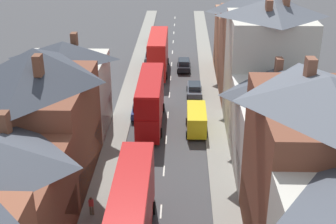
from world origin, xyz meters
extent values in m
cube|color=gray|center=(-5.10, 38.00, 0.07)|extent=(2.20, 104.00, 0.14)
cube|color=gray|center=(5.10, 38.00, 0.07)|extent=(2.20, 104.00, 0.14)
cube|color=silver|center=(0.00, 18.00, 0.01)|extent=(0.14, 1.80, 0.01)
cube|color=silver|center=(0.00, 24.00, 0.01)|extent=(0.14, 1.80, 0.01)
cube|color=silver|center=(0.00, 30.00, 0.01)|extent=(0.14, 1.80, 0.01)
cube|color=silver|center=(0.00, 36.00, 0.01)|extent=(0.14, 1.80, 0.01)
cube|color=silver|center=(0.00, 42.00, 0.01)|extent=(0.14, 1.80, 0.01)
cube|color=silver|center=(0.00, 48.00, 0.01)|extent=(0.14, 1.80, 0.01)
cube|color=silver|center=(0.00, 54.00, 0.01)|extent=(0.14, 1.80, 0.01)
cube|color=silver|center=(0.00, 60.00, 0.01)|extent=(0.14, 1.80, 0.01)
cube|color=silver|center=(0.00, 66.00, 0.01)|extent=(0.14, 1.80, 0.01)
cube|color=silver|center=(0.00, 72.00, 0.01)|extent=(0.14, 1.80, 0.01)
cube|color=silver|center=(0.00, 78.00, 0.01)|extent=(0.14, 1.80, 0.01)
cube|color=silver|center=(0.00, 84.00, 0.01)|extent=(0.14, 1.80, 0.01)
cube|color=brown|center=(-10.20, 12.80, 3.51)|extent=(8.00, 9.10, 7.02)
cube|color=brown|center=(-10.15, 15.35, 8.78)|extent=(0.60, 0.90, 1.60)
cube|color=brown|center=(-10.20, 22.92, 4.42)|extent=(8.00, 11.15, 8.85)
cube|color=navy|center=(-6.26, 22.92, 1.60)|extent=(0.12, 10.26, 3.20)
pyramid|color=#383D47|center=(-10.20, 22.92, 10.25)|extent=(8.00, 11.15, 2.80)
cube|color=brown|center=(-9.14, 20.56, 11.05)|extent=(0.60, 0.90, 1.60)
cube|color=beige|center=(-10.20, 32.06, 3.91)|extent=(8.00, 7.12, 7.83)
cube|color=maroon|center=(-6.26, 32.06, 1.60)|extent=(0.12, 6.55, 3.20)
pyramid|color=#383D47|center=(-10.20, 32.06, 8.72)|extent=(8.00, 7.12, 1.78)
cube|color=brown|center=(-9.36, 33.45, 9.41)|extent=(0.60, 0.90, 1.38)
cube|color=brown|center=(10.20, 14.10, 5.56)|extent=(8.00, 10.46, 11.12)
pyramid|color=#565B66|center=(10.20, 14.10, 11.94)|extent=(8.00, 10.46, 1.64)
cube|color=brown|center=(9.50, 15.92, 12.62)|extent=(0.60, 0.90, 1.35)
cube|color=silver|center=(10.20, 24.53, 3.60)|extent=(8.00, 10.40, 7.21)
cube|color=maroon|center=(6.26, 24.53, 1.60)|extent=(0.12, 9.57, 3.20)
pyramid|color=#474C56|center=(10.20, 24.53, 8.28)|extent=(8.00, 10.40, 2.15)
cube|color=brown|center=(10.51, 21.69, 8.81)|extent=(0.60, 0.90, 1.06)
cube|color=brown|center=(9.99, 27.16, 8.98)|extent=(0.60, 0.90, 1.40)
cube|color=beige|center=(10.20, 33.56, 5.94)|extent=(8.00, 7.66, 11.87)
cube|color=black|center=(6.26, 33.56, 1.60)|extent=(0.12, 7.05, 3.20)
pyramid|color=#565B66|center=(10.20, 33.56, 12.79)|extent=(8.00, 7.66, 1.83)
cube|color=brown|center=(11.35, 33.11, 13.48)|extent=(0.60, 0.90, 1.39)
cube|color=brown|center=(9.54, 31.90, 13.28)|extent=(0.60, 0.90, 0.99)
cube|color=brown|center=(10.20, 41.63, 5.34)|extent=(8.00, 8.48, 10.69)
cube|color=olive|center=(6.26, 41.63, 1.60)|extent=(0.12, 7.80, 3.20)
cube|color=#B2704C|center=(10.20, 50.49, 4.30)|extent=(8.00, 9.24, 8.61)
cube|color=navy|center=(6.26, 50.49, 1.60)|extent=(0.12, 8.50, 3.20)
pyramid|color=#565B66|center=(10.20, 50.49, 9.81)|extent=(8.00, 9.24, 2.40)
cube|color=#99664C|center=(8.62, 48.54, 10.36)|extent=(0.60, 0.90, 1.11)
cube|color=red|center=(-1.80, 50.45, 1.65)|extent=(2.44, 10.80, 2.50)
cube|color=red|center=(-1.80, 50.45, 4.05)|extent=(2.44, 10.58, 2.30)
cube|color=red|center=(-1.80, 50.45, 5.25)|extent=(2.39, 10.37, 0.10)
cube|color=#28333D|center=(-1.80, 55.80, 1.85)|extent=(2.20, 0.10, 1.20)
cube|color=#28333D|center=(-1.80, 55.80, 4.15)|extent=(2.20, 0.10, 1.10)
cube|color=#28333D|center=(-2.99, 50.45, 1.90)|extent=(0.06, 9.18, 0.90)
cube|color=#28333D|center=(-2.99, 50.45, 4.15)|extent=(0.06, 9.18, 0.90)
cube|color=yellow|center=(-1.80, 55.80, 4.95)|extent=(1.34, 0.08, 0.32)
cylinder|color=black|center=(-3.02, 53.80, 0.50)|extent=(0.30, 1.00, 1.00)
cylinder|color=black|center=(-0.58, 53.80, 0.50)|extent=(0.30, 1.00, 1.00)
cylinder|color=black|center=(-3.02, 47.48, 0.50)|extent=(0.30, 1.00, 1.00)
cylinder|color=black|center=(-0.58, 47.48, 0.50)|extent=(0.30, 1.00, 1.00)
cube|color=#B70F0F|center=(-1.80, 33.53, 1.65)|extent=(2.44, 10.80, 2.50)
cube|color=#B70F0F|center=(-1.80, 33.53, 4.05)|extent=(2.44, 10.58, 2.30)
cube|color=#B70F0F|center=(-1.80, 33.53, 5.25)|extent=(2.39, 10.37, 0.10)
cube|color=#28333D|center=(-1.80, 38.88, 1.85)|extent=(2.20, 0.10, 1.20)
cube|color=#28333D|center=(-1.80, 38.88, 4.15)|extent=(2.20, 0.10, 1.10)
cube|color=#28333D|center=(-2.99, 33.53, 1.90)|extent=(0.06, 9.18, 0.90)
cube|color=#28333D|center=(-2.99, 33.53, 4.15)|extent=(0.06, 9.18, 0.90)
cube|color=yellow|center=(-1.80, 38.88, 4.95)|extent=(1.34, 0.08, 0.32)
cylinder|color=black|center=(-3.02, 36.88, 0.50)|extent=(0.30, 1.00, 1.00)
cylinder|color=black|center=(-0.58, 36.88, 0.50)|extent=(0.30, 1.00, 1.00)
cylinder|color=black|center=(-3.02, 30.56, 0.50)|extent=(0.30, 1.00, 1.00)
cylinder|color=black|center=(-0.58, 30.56, 0.50)|extent=(0.30, 1.00, 1.00)
cube|color=#B70F0F|center=(-1.80, 14.36, 1.65)|extent=(2.44, 10.80, 2.50)
cube|color=#B70F0F|center=(-1.80, 14.36, 4.05)|extent=(2.44, 10.58, 2.30)
cube|color=#B70F0F|center=(-1.80, 14.36, 5.25)|extent=(2.39, 10.37, 0.10)
cube|color=#28333D|center=(-1.80, 19.71, 1.85)|extent=(2.20, 0.10, 1.20)
cube|color=#28333D|center=(-1.80, 19.71, 4.15)|extent=(2.20, 0.10, 1.10)
cube|color=#28333D|center=(-2.99, 14.36, 1.90)|extent=(0.06, 9.18, 0.90)
cube|color=#28333D|center=(-2.99, 14.36, 4.15)|extent=(0.06, 9.18, 0.90)
cube|color=yellow|center=(-1.80, 19.71, 4.95)|extent=(1.34, 0.08, 0.32)
cylinder|color=black|center=(-3.02, 17.71, 0.50)|extent=(0.30, 1.00, 1.00)
cylinder|color=black|center=(-0.58, 17.71, 0.50)|extent=(0.30, 1.00, 1.00)
cube|color=black|center=(-3.10, 65.45, 0.64)|extent=(1.70, 4.43, 0.67)
cube|color=#28333D|center=(-3.10, 65.23, 1.28)|extent=(1.46, 2.21, 0.60)
cylinder|color=black|center=(-3.95, 66.82, 0.31)|extent=(0.20, 0.62, 0.62)
cylinder|color=black|center=(-2.25, 66.82, 0.31)|extent=(0.20, 0.62, 0.62)
cylinder|color=black|center=(-3.95, 64.08, 0.31)|extent=(0.20, 0.62, 0.62)
cylinder|color=black|center=(-2.25, 64.08, 0.31)|extent=(0.20, 0.62, 0.62)
cube|color=#4C515B|center=(-3.10, 55.16, 0.66)|extent=(1.70, 3.99, 0.70)
cube|color=#28333D|center=(-3.10, 54.96, 1.31)|extent=(1.46, 1.99, 0.60)
cylinder|color=black|center=(-3.95, 56.40, 0.31)|extent=(0.20, 0.62, 0.62)
cylinder|color=black|center=(-2.25, 56.40, 0.31)|extent=(0.20, 0.62, 0.62)
cylinder|color=black|center=(-3.95, 53.93, 0.31)|extent=(0.20, 0.62, 0.62)
cylinder|color=black|center=(-2.25, 53.93, 0.31)|extent=(0.20, 0.62, 0.62)
cube|color=#4C515B|center=(3.10, 42.08, 0.64)|extent=(1.70, 4.55, 0.67)
cube|color=#28333D|center=(3.10, 41.86, 1.28)|extent=(1.46, 2.28, 0.60)
cylinder|color=black|center=(2.25, 43.50, 0.31)|extent=(0.20, 0.62, 0.62)
cylinder|color=black|center=(3.95, 43.50, 0.31)|extent=(0.20, 0.62, 0.62)
cylinder|color=black|center=(2.25, 40.67, 0.31)|extent=(0.20, 0.62, 0.62)
cylinder|color=black|center=(3.95, 40.67, 0.31)|extent=(0.20, 0.62, 0.62)
cube|color=navy|center=(-3.10, 35.69, 0.68)|extent=(1.70, 4.02, 0.75)
cube|color=#28333D|center=(-3.10, 35.49, 1.36)|extent=(1.46, 2.01, 0.60)
cylinder|color=black|center=(-3.95, 36.94, 0.31)|extent=(0.20, 0.62, 0.62)
cylinder|color=black|center=(-2.25, 36.94, 0.31)|extent=(0.20, 0.62, 0.62)
cylinder|color=black|center=(-3.95, 34.45, 0.31)|extent=(0.20, 0.62, 0.62)
cylinder|color=black|center=(-2.25, 34.45, 0.31)|extent=(0.20, 0.62, 0.62)
cube|color=black|center=(1.80, 51.51, 0.67)|extent=(1.70, 4.58, 0.71)
cube|color=#28333D|center=(1.80, 51.28, 1.32)|extent=(1.46, 2.29, 0.60)
cylinder|color=black|center=(0.95, 52.93, 0.31)|extent=(0.20, 0.62, 0.62)
cylinder|color=black|center=(2.65, 52.93, 0.31)|extent=(0.20, 0.62, 0.62)
cylinder|color=black|center=(0.95, 50.09, 0.31)|extent=(0.20, 0.62, 0.62)
cylinder|color=black|center=(2.65, 50.09, 0.31)|extent=(0.20, 0.62, 0.62)
cube|color=yellow|center=(3.10, 32.12, 1.36)|extent=(1.96, 5.20, 2.10)
cube|color=#28333D|center=(3.10, 34.67, 1.66)|extent=(1.76, 0.10, 0.90)
cylinder|color=black|center=(2.12, 33.68, 0.36)|extent=(0.24, 0.72, 0.72)
cylinder|color=black|center=(4.08, 33.68, 0.36)|extent=(0.24, 0.72, 0.72)
cylinder|color=black|center=(2.12, 30.56, 0.36)|extent=(0.24, 0.72, 0.72)
cylinder|color=black|center=(4.08, 30.56, 0.36)|extent=(0.24, 0.72, 0.72)
cylinder|color=brown|center=(-5.36, 17.23, 0.56)|extent=(0.14, 0.14, 0.84)
cylinder|color=brown|center=(-5.18, 17.23, 0.56)|extent=(0.14, 0.14, 0.84)
cube|color=red|center=(-5.27, 17.23, 1.25)|extent=(0.36, 0.22, 0.54)
sphere|color=brown|center=(-5.27, 17.23, 1.64)|extent=(0.22, 0.22, 0.22)
camera|label=1|loc=(1.45, -12.00, 22.18)|focal=50.00mm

